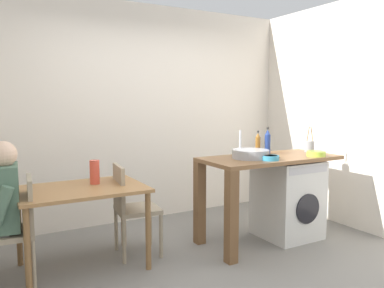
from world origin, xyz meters
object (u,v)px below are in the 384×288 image
at_px(bottle_squat_brown, 268,142).
at_px(mixing_bowl, 270,158).
at_px(dining_table, 82,198).
at_px(bottle_tall_green, 258,143).
at_px(chair_person_seat, 17,226).
at_px(chair_opposite, 130,204).
at_px(vase, 95,172).
at_px(utensil_crock, 309,146).
at_px(washing_machine, 287,198).
at_px(colander, 316,153).

height_order(bottle_squat_brown, mixing_bowl, bottle_squat_brown).
height_order(dining_table, mixing_bowl, mixing_bowl).
distance_m(dining_table, bottle_tall_green, 1.98).
xyz_separation_m(chair_person_seat, chair_opposite, (1.02, 0.17, 0.00)).
bearing_deg(chair_person_seat, bottle_squat_brown, -84.60).
bearing_deg(vase, chair_opposite, -7.23).
height_order(mixing_bowl, utensil_crock, utensil_crock).
bearing_deg(washing_machine, chair_person_seat, 176.14).
relative_size(utensil_crock, colander, 1.50).
bearing_deg(chair_opposite, washing_machine, 85.11).
distance_m(dining_table, utensil_crock, 2.59).
bearing_deg(dining_table, chair_person_seat, -168.91).
bearing_deg(bottle_squat_brown, dining_table, 177.00).
relative_size(chair_person_seat, bottle_tall_green, 3.45).
relative_size(dining_table, colander, 5.50).
bearing_deg(bottle_squat_brown, washing_machine, -51.74).
distance_m(bottle_tall_green, utensil_crock, 0.64).
bearing_deg(dining_table, bottle_tall_green, -1.93).
relative_size(bottle_squat_brown, mixing_bowl, 1.67).
bearing_deg(washing_machine, vase, 169.14).
distance_m(mixing_bowl, colander, 0.62).
height_order(bottle_squat_brown, colander, bottle_squat_brown).
bearing_deg(bottle_squat_brown, mixing_bowl, -127.15).
bearing_deg(vase, washing_machine, -10.86).
bearing_deg(dining_table, utensil_crock, -5.34).
bearing_deg(chair_person_seat, mixing_bowl, -94.03).
xyz_separation_m(chair_opposite, utensil_crock, (2.08, -0.30, 0.48)).
bearing_deg(dining_table, washing_machine, -7.58).
distance_m(washing_machine, colander, 0.59).
xyz_separation_m(colander, vase, (-2.23, 0.61, -0.10)).
height_order(colander, vase, colander).
relative_size(utensil_crock, vase, 1.34).
distance_m(washing_machine, bottle_tall_green, 0.69).
distance_m(bottle_tall_green, vase, 1.81).
xyz_separation_m(chair_opposite, mixing_bowl, (1.28, -0.55, 0.44)).
height_order(chair_opposite, colander, colander).
distance_m(chair_opposite, colander, 2.03).
height_order(chair_person_seat, bottle_squat_brown, bottle_squat_brown).
relative_size(bottle_squat_brown, vase, 1.34).
distance_m(bottle_tall_green, colander, 0.63).
bearing_deg(chair_opposite, vase, -90.58).
bearing_deg(mixing_bowl, utensil_crock, 17.30).
distance_m(colander, vase, 2.31).
xyz_separation_m(bottle_tall_green, colander, (0.44, -0.44, -0.09)).
bearing_deg(bottle_tall_green, dining_table, 178.07).
bearing_deg(colander, vase, 164.71).
distance_m(washing_machine, bottle_squat_brown, 0.67).
xyz_separation_m(bottle_squat_brown, vase, (-1.89, 0.21, -0.20)).
xyz_separation_m(dining_table, bottle_tall_green, (1.94, -0.07, 0.39)).
height_order(washing_machine, bottle_squat_brown, bottle_squat_brown).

